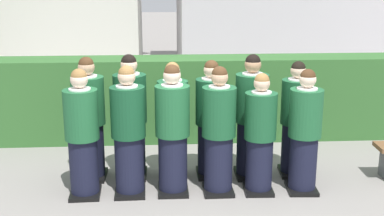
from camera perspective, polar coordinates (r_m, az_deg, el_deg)
name	(u,v)px	position (r m, az deg, el deg)	size (l,w,h in m)	color
ground_plane	(193,192)	(6.73, 0.15, -9.27)	(60.00, 60.00, 0.00)	gray
student_front_row_0	(82,137)	(6.52, -12.06, -3.12)	(0.43, 0.52, 1.63)	black
student_front_row_1	(128,134)	(6.47, -7.06, -2.91)	(0.43, 0.48, 1.66)	black
student_front_row_2	(173,133)	(6.47, -2.17, -2.78)	(0.43, 0.52, 1.67)	black
student_front_row_3	(219,134)	(6.48, 2.98, -2.86)	(0.43, 0.47, 1.64)	black
student_front_row_4	(260,137)	(6.55, 7.54, -3.17)	(0.40, 0.46, 1.56)	black
student_front_row_5	(305,134)	(6.67, 12.37, -2.86)	(0.42, 0.52, 1.60)	black
student_rear_row_0	(89,122)	(7.05, -11.33, -1.49)	(0.44, 0.49, 1.68)	black
student_rear_row_1	(131,120)	(7.01, -6.82, -1.29)	(0.44, 0.53, 1.71)	black
student_rear_row_2	(173,123)	(6.99, -2.13, -1.68)	(0.42, 0.50, 1.60)	black
student_rear_row_3	(211,122)	(7.00, 2.11, -1.54)	(0.42, 0.51, 1.63)	black
student_rear_row_4	(251,119)	(7.02, 6.58, -1.26)	(0.44, 0.50, 1.71)	black
student_rear_row_5	(295,122)	(7.19, 11.40, -1.49)	(0.42, 0.49, 1.60)	black
hedge	(185,99)	(8.62, -0.83, 1.06)	(8.90, 0.70, 1.38)	#33662D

